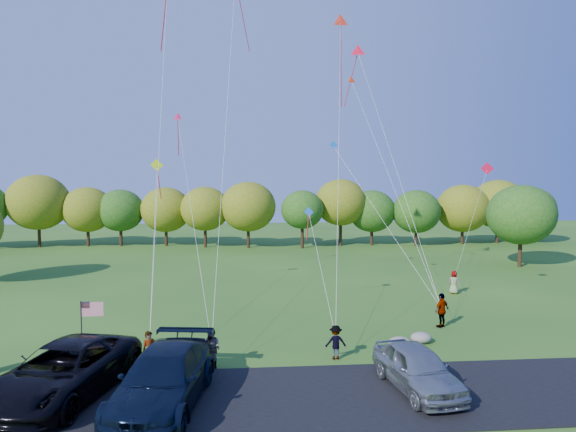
% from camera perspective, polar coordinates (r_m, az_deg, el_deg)
% --- Properties ---
extents(ground, '(140.00, 140.00, 0.00)m').
position_cam_1_polar(ground, '(23.58, -2.44, -15.72)').
color(ground, '#295819').
rests_on(ground, ground).
extents(asphalt_lane, '(44.00, 6.00, 0.06)m').
position_cam_1_polar(asphalt_lane, '(19.86, -1.90, -19.57)').
color(asphalt_lane, black).
rests_on(asphalt_lane, ground).
extents(treeline, '(76.68, 27.59, 8.37)m').
position_cam_1_polar(treeline, '(58.80, -4.47, 1.09)').
color(treeline, '#3A2915').
rests_on(treeline, ground).
extents(minivan_dark, '(4.85, 7.51, 1.92)m').
position_cam_1_polar(minivan_dark, '(21.20, -23.65, -15.47)').
color(minivan_dark, black).
rests_on(minivan_dark, asphalt_lane).
extents(minivan_navy, '(3.60, 6.95, 1.93)m').
position_cam_1_polar(minivan_navy, '(19.31, -13.71, -17.22)').
color(minivan_navy, black).
rests_on(minivan_navy, asphalt_lane).
extents(minivan_silver, '(2.66, 5.13, 1.67)m').
position_cam_1_polar(minivan_silver, '(20.75, 14.16, -16.06)').
color(minivan_silver, '#909499').
rests_on(minivan_silver, asphalt_lane).
extents(flyer_a, '(0.73, 0.64, 1.67)m').
position_cam_1_polar(flyer_a, '(22.88, -15.15, -14.28)').
color(flyer_a, '#4C4C59').
rests_on(flyer_a, ground).
extents(flyer_b, '(1.06, 1.01, 1.73)m').
position_cam_1_polar(flyer_b, '(22.57, -8.49, -14.37)').
color(flyer_b, '#4C4C59').
rests_on(flyer_b, ground).
extents(flyer_c, '(1.00, 0.60, 1.52)m').
position_cam_1_polar(flyer_c, '(23.56, 5.31, -13.80)').
color(flyer_c, '#4C4C59').
rests_on(flyer_c, ground).
extents(flyer_d, '(1.17, 0.98, 1.87)m').
position_cam_1_polar(flyer_d, '(29.29, 16.71, -10.00)').
color(flyer_d, '#4C4C59').
rests_on(flyer_d, ground).
extents(flyer_e, '(0.94, 0.88, 1.61)m').
position_cam_1_polar(flyer_e, '(37.76, 17.95, -7.03)').
color(flyer_e, '#4C4C59').
rests_on(flyer_e, ground).
extents(flag_assembly, '(0.98, 0.64, 2.67)m').
position_cam_1_polar(flag_assembly, '(24.58, -21.33, -10.27)').
color(flag_assembly, black).
rests_on(flag_assembly, ground).
extents(boulder_near, '(1.07, 0.84, 0.54)m').
position_cam_1_polar(boulder_near, '(25.58, 12.33, -13.57)').
color(boulder_near, gray).
rests_on(boulder_near, ground).
extents(boulder_far, '(1.02, 0.85, 0.53)m').
position_cam_1_polar(boulder_far, '(26.54, 14.56, -12.95)').
color(boulder_far, slate).
rests_on(boulder_far, ground).
extents(kites_aloft, '(21.51, 9.57, 16.66)m').
position_cam_1_polar(kites_aloft, '(36.25, -0.00, 18.41)').
color(kites_aloft, red).
rests_on(kites_aloft, ground).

